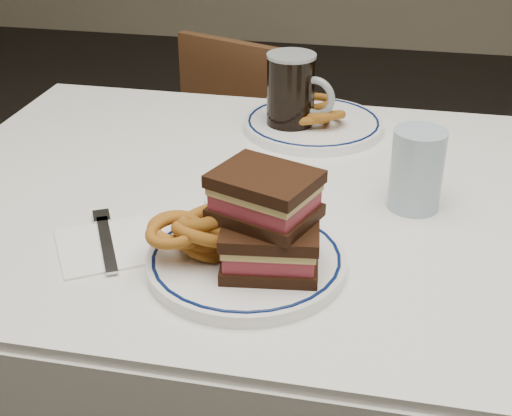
% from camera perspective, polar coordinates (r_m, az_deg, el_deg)
% --- Properties ---
extents(dining_table, '(1.27, 0.87, 0.75)m').
position_cam_1_polar(dining_table, '(1.20, 3.63, -3.49)').
color(dining_table, silver).
rests_on(dining_table, floor).
extents(chair_far, '(0.49, 0.49, 0.81)m').
position_cam_1_polar(chair_far, '(1.94, 0.81, 3.16)').
color(chair_far, '#3F2B14').
rests_on(chair_far, floor).
extents(main_plate, '(0.27, 0.27, 0.02)m').
position_cam_1_polar(main_plate, '(0.96, -0.77, -4.23)').
color(main_plate, white).
rests_on(main_plate, dining_table).
extents(reuben_sandwich, '(0.15, 0.14, 0.13)m').
position_cam_1_polar(reuben_sandwich, '(0.90, 0.93, -1.07)').
color(reuben_sandwich, black).
rests_on(reuben_sandwich, main_plate).
extents(onion_rings_main, '(0.13, 0.13, 0.10)m').
position_cam_1_polar(onion_rings_main, '(0.95, -4.72, -1.85)').
color(onion_rings_main, brown).
rests_on(onion_rings_main, main_plate).
extents(ketchup_ramekin, '(0.06, 0.06, 0.04)m').
position_cam_1_polar(ketchup_ramekin, '(1.03, -2.45, 0.06)').
color(ketchup_ramekin, white).
rests_on(ketchup_ramekin, main_plate).
extents(beer_mug, '(0.13, 0.09, 0.15)m').
position_cam_1_polar(beer_mug, '(1.35, 2.91, 9.14)').
color(beer_mug, black).
rests_on(beer_mug, dining_table).
extents(water_glass, '(0.08, 0.08, 0.13)m').
position_cam_1_polar(water_glass, '(1.11, 12.73, 3.01)').
color(water_glass, '#9AB4C7').
rests_on(water_glass, dining_table).
extents(far_plate, '(0.27, 0.27, 0.02)m').
position_cam_1_polar(far_plate, '(1.39, 4.60, 6.71)').
color(far_plate, white).
rests_on(far_plate, dining_table).
extents(onion_rings_far, '(0.12, 0.13, 0.07)m').
position_cam_1_polar(onion_rings_far, '(1.38, 4.71, 7.60)').
color(onion_rings_far, brown).
rests_on(onion_rings_far, far_plate).
extents(napkin_fork, '(0.18, 0.19, 0.01)m').
position_cam_1_polar(napkin_fork, '(1.03, -11.86, -2.87)').
color(napkin_fork, white).
rests_on(napkin_fork, dining_table).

